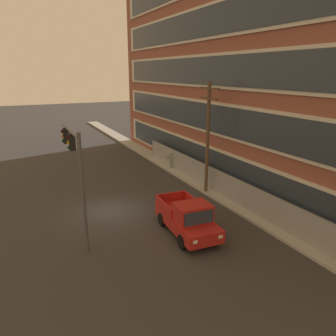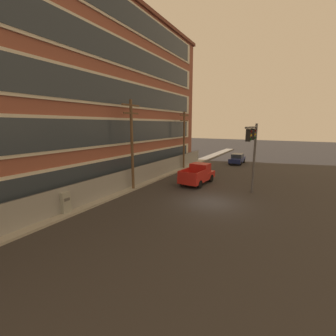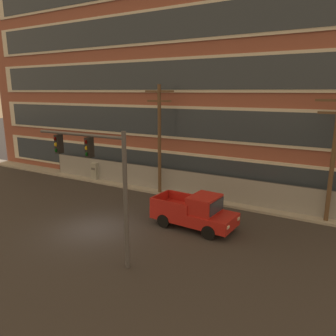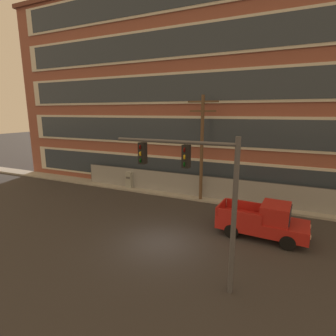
{
  "view_description": "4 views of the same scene",
  "coord_description": "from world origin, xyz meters",
  "px_view_note": "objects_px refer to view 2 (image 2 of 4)",
  "views": [
    {
      "loc": [
        19.88,
        -5.26,
        9.0
      ],
      "look_at": [
        0.67,
        4.01,
        2.69
      ],
      "focal_mm": 35.0,
      "sensor_mm": 36.0,
      "label": 1
    },
    {
      "loc": [
        -16.7,
        -5.24,
        6.17
      ],
      "look_at": [
        1.77,
        4.91,
        2.06
      ],
      "focal_mm": 24.0,
      "sensor_mm": 36.0,
      "label": 2
    },
    {
      "loc": [
        12.72,
        -13.23,
        7.87
      ],
      "look_at": [
        3.59,
        2.48,
        3.59
      ],
      "focal_mm": 35.0,
      "sensor_mm": 36.0,
      "label": 3
    },
    {
      "loc": [
        5.92,
        -11.91,
        7.1
      ],
      "look_at": [
        -1.42,
        4.08,
        3.32
      ],
      "focal_mm": 28.0,
      "sensor_mm": 36.0,
      "label": 4
    }
  ],
  "objects_px": {
    "pickup_truck_red": "(198,174)",
    "utility_pole_midblock": "(184,137)",
    "sedan_navy": "(237,159)",
    "traffic_signal_mast": "(253,146)",
    "utility_pole_near_corner": "(132,141)",
    "electrical_cabinet": "(65,203)"
  },
  "relations": [
    {
      "from": "sedan_navy",
      "to": "electrical_cabinet",
      "type": "bearing_deg",
      "value": 167.5
    },
    {
      "from": "pickup_truck_red",
      "to": "utility_pole_midblock",
      "type": "xyz_separation_m",
      "value": [
        6.58,
        4.7,
        3.42
      ]
    },
    {
      "from": "traffic_signal_mast",
      "to": "sedan_navy",
      "type": "distance_m",
      "value": 17.8
    },
    {
      "from": "traffic_signal_mast",
      "to": "electrical_cabinet",
      "type": "bearing_deg",
      "value": 133.71
    },
    {
      "from": "utility_pole_midblock",
      "to": "pickup_truck_red",
      "type": "bearing_deg",
      "value": -144.48
    },
    {
      "from": "sedan_navy",
      "to": "pickup_truck_red",
      "type": "bearing_deg",
      "value": 176.1
    },
    {
      "from": "sedan_navy",
      "to": "electrical_cabinet",
      "type": "xyz_separation_m",
      "value": [
        -26.91,
        5.97,
        0.01
      ]
    },
    {
      "from": "sedan_navy",
      "to": "utility_pole_near_corner",
      "type": "xyz_separation_m",
      "value": [
        -19.84,
        5.5,
        3.82
      ]
    },
    {
      "from": "traffic_signal_mast",
      "to": "utility_pole_near_corner",
      "type": "relative_size",
      "value": 0.75
    },
    {
      "from": "pickup_truck_red",
      "to": "sedan_navy",
      "type": "height_order",
      "value": "pickup_truck_red"
    },
    {
      "from": "traffic_signal_mast",
      "to": "utility_pole_midblock",
      "type": "distance_m",
      "value": 13.53
    },
    {
      "from": "utility_pole_midblock",
      "to": "electrical_cabinet",
      "type": "relative_size",
      "value": 4.84
    },
    {
      "from": "traffic_signal_mast",
      "to": "electrical_cabinet",
      "type": "relative_size",
      "value": 3.85
    },
    {
      "from": "traffic_signal_mast",
      "to": "electrical_cabinet",
      "type": "height_order",
      "value": "traffic_signal_mast"
    },
    {
      "from": "traffic_signal_mast",
      "to": "sedan_navy",
      "type": "relative_size",
      "value": 1.35
    },
    {
      "from": "utility_pole_near_corner",
      "to": "electrical_cabinet",
      "type": "height_order",
      "value": "utility_pole_near_corner"
    },
    {
      "from": "traffic_signal_mast",
      "to": "utility_pole_near_corner",
      "type": "bearing_deg",
      "value": 106.7
    },
    {
      "from": "sedan_navy",
      "to": "utility_pole_midblock",
      "type": "xyz_separation_m",
      "value": [
        -8.02,
        5.69,
        3.59
      ]
    },
    {
      "from": "utility_pole_midblock",
      "to": "electrical_cabinet",
      "type": "distance_m",
      "value": 19.22
    },
    {
      "from": "utility_pole_near_corner",
      "to": "electrical_cabinet",
      "type": "xyz_separation_m",
      "value": [
        -7.07,
        0.46,
        -3.81
      ]
    },
    {
      "from": "traffic_signal_mast",
      "to": "utility_pole_midblock",
      "type": "bearing_deg",
      "value": 49.49
    },
    {
      "from": "traffic_signal_mast",
      "to": "utility_pole_near_corner",
      "type": "xyz_separation_m",
      "value": [
        -3.03,
        10.1,
        0.21
      ]
    }
  ]
}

